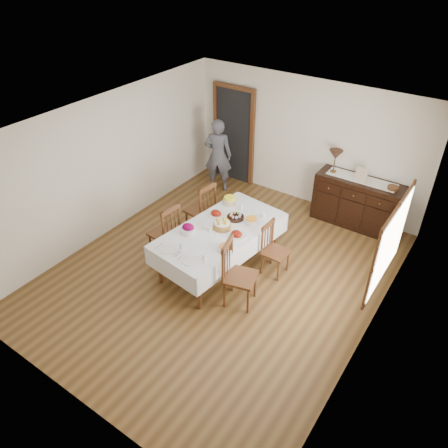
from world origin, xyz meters
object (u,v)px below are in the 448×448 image
Objects in this scene: chair_right_near at (237,273)px; person at (218,153)px; chair_left_near at (166,231)px; sideboard at (357,202)px; chair_right_far at (273,249)px; table_lamp at (336,155)px; dining_table at (220,234)px; chair_left_far at (202,209)px.

person reaches higher than chair_right_near.
chair_right_near is at bearing 85.82° from chair_left_near.
chair_left_near is 0.66× the size of sideboard.
chair_right_far is 2.06× the size of table_lamp.
sideboard is 3.54× the size of table_lamp.
person reaches higher than dining_table.
sideboard is at bearing 0.01° from table_lamp.
person is (-2.29, 2.76, 0.30)m from chair_right_near.
chair_right_near is at bearing 174.90° from chair_right_far.
chair_left_near is 2.61m from person.
dining_table is at bearing 36.84° from chair_right_near.
chair_left_far is 0.67× the size of sideboard.
sideboard is 0.93× the size of person.
chair_right_near is at bearing 104.82° from person.
chair_right_near is (1.62, -0.25, 0.02)m from chair_left_near.
dining_table is 2.19× the size of chair_left_far.
chair_left_far reaches higher than chair_right_far.
chair_right_far reaches higher than dining_table.
chair_left_far reaches higher than chair_left_near.
chair_left_near is at bearing -129.13° from sideboard.
person is at bearing 54.55° from chair_right_far.
dining_table is at bearing 100.98° from person.
chair_right_far is 0.58× the size of sideboard.
table_lamp is (0.16, 3.13, 0.76)m from chair_right_near.
chair_right_near is 0.96m from chair_right_far.
sideboard is at bearing 145.44° from chair_left_near.
chair_left_far is 1.93m from chair_right_near.
person is at bearing -171.28° from table_lamp.
person is at bearing 133.13° from dining_table.
chair_left_near is at bearing 113.52° from chair_right_far.
person is at bearing 24.94° from chair_right_near.
chair_right_far is (1.73, 0.70, -0.07)m from chair_left_near.
table_lamp is (0.05, 2.18, 0.85)m from chair_right_far.
chair_left_near is 0.99× the size of chair_left_far.
chair_left_far is 0.63× the size of person.
chair_right_far is at bearing -105.69° from sideboard.
chair_left_far reaches higher than dining_table.
dining_table is at bearing -118.76° from sideboard.
dining_table is 1.48× the size of sideboard.
table_lamp is (1.70, 1.96, 0.78)m from chair_left_far.
chair_right_far is 0.54× the size of person.
chair_right_far is (0.11, 0.95, -0.09)m from chair_right_near.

